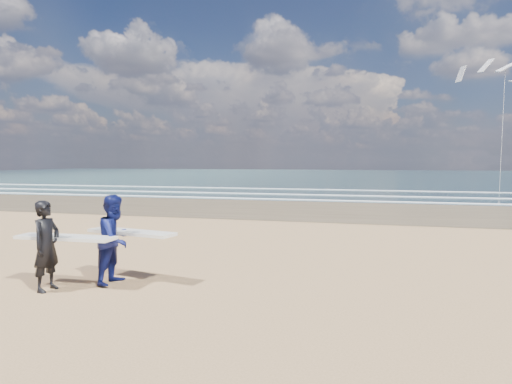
% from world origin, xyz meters
% --- Properties ---
extents(ocean, '(220.00, 100.00, 0.02)m').
position_xyz_m(ocean, '(20.00, 72.00, 0.01)').
color(ocean, '#162B32').
rests_on(ocean, ground).
extents(surfer_near, '(2.22, 1.01, 1.90)m').
position_xyz_m(surfer_near, '(-0.18, 0.14, 0.97)').
color(surfer_near, black).
rests_on(surfer_near, ground).
extents(surfer_far, '(2.26, 1.31, 1.98)m').
position_xyz_m(surfer_far, '(0.86, 1.02, 0.99)').
color(surfer_far, '#0E1551').
rests_on(surfer_far, ground).
extents(kite_1, '(5.62, 4.72, 10.21)m').
position_xyz_m(kite_1, '(14.26, 25.87, 5.60)').
color(kite_1, slate).
rests_on(kite_1, ground).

